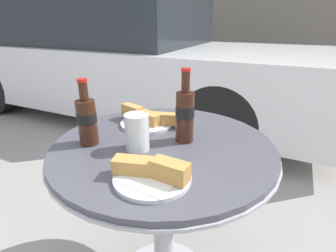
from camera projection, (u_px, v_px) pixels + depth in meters
bistro_table at (164, 180)px, 0.98m from camera, size 0.78×0.78×0.68m
cola_bottle_left at (185, 114)px, 0.90m from camera, size 0.06×0.06×0.26m
cola_bottle_right at (87, 119)px, 0.88m from camera, size 0.07×0.07×0.23m
drinking_glass at (137, 134)px, 0.85m from camera, size 0.08×0.08×0.12m
lunch_plate_near at (148, 119)px, 1.07m from camera, size 0.29×0.21×0.07m
lunch_plate_far at (152, 173)px, 0.70m from camera, size 0.22×0.21×0.07m
parked_car at (119, 60)px, 3.16m from camera, size 4.50×1.68×1.32m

